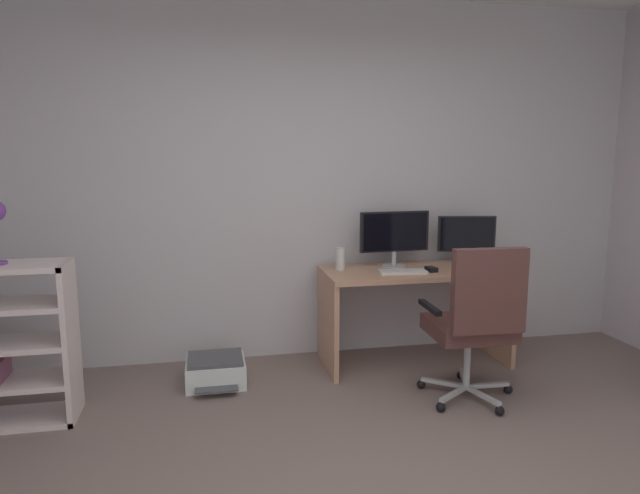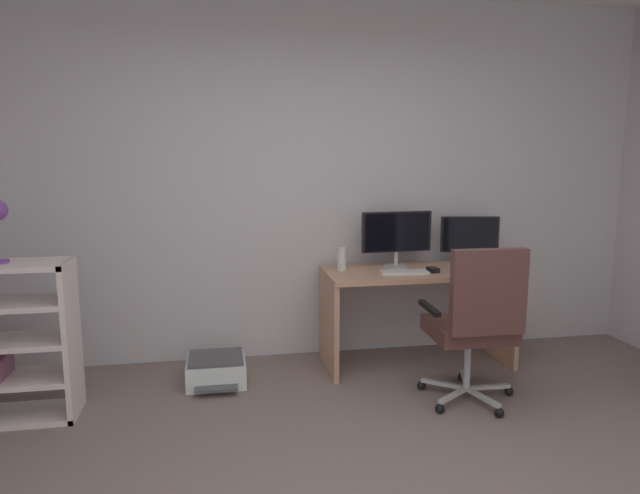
{
  "view_description": "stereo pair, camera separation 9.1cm",
  "coord_description": "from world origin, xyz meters",
  "px_view_note": "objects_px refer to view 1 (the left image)",
  "views": [
    {
      "loc": [
        -0.71,
        -2.01,
        1.58
      ],
      "look_at": [
        0.02,
        1.6,
        0.97
      ],
      "focal_mm": 31.72,
      "sensor_mm": 36.0,
      "label": 1
    },
    {
      "loc": [
        -0.62,
        -2.02,
        1.58
      ],
      "look_at": [
        0.02,
        1.6,
        0.97
      ],
      "focal_mm": 31.72,
      "sensor_mm": 36.0,
      "label": 2
    }
  ],
  "objects_px": {
    "monitor_secondary": "(467,236)",
    "printer": "(216,371)",
    "keyboard": "(403,272)",
    "monitor_main": "(395,234)",
    "office_chair": "(476,318)",
    "computer_mouse": "(431,269)",
    "desk": "(415,295)",
    "desktop_speaker": "(340,259)"
  },
  "relations": [
    {
      "from": "keyboard",
      "to": "monitor_main",
      "type": "bearing_deg",
      "value": 90.08
    },
    {
      "from": "office_chair",
      "to": "computer_mouse",
      "type": "bearing_deg",
      "value": 92.26
    },
    {
      "from": "keyboard",
      "to": "office_chair",
      "type": "relative_size",
      "value": 0.33
    },
    {
      "from": "desk",
      "to": "monitor_main",
      "type": "xyz_separation_m",
      "value": [
        -0.12,
        0.13,
        0.45
      ]
    },
    {
      "from": "desk",
      "to": "office_chair",
      "type": "xyz_separation_m",
      "value": [
        0.11,
        -0.77,
        0.04
      ]
    },
    {
      "from": "desktop_speaker",
      "to": "office_chair",
      "type": "height_order",
      "value": "office_chair"
    },
    {
      "from": "monitor_secondary",
      "to": "keyboard",
      "type": "bearing_deg",
      "value": -157.99
    },
    {
      "from": "monitor_secondary",
      "to": "office_chair",
      "type": "xyz_separation_m",
      "value": [
        -0.36,
        -0.9,
        -0.38
      ]
    },
    {
      "from": "desk",
      "to": "keyboard",
      "type": "relative_size",
      "value": 4.06
    },
    {
      "from": "computer_mouse",
      "to": "desktop_speaker",
      "type": "height_order",
      "value": "desktop_speaker"
    },
    {
      "from": "monitor_main",
      "to": "monitor_secondary",
      "type": "xyz_separation_m",
      "value": [
        0.59,
        0.0,
        -0.04
      ]
    },
    {
      "from": "computer_mouse",
      "to": "desk",
      "type": "bearing_deg",
      "value": 122.63
    },
    {
      "from": "keyboard",
      "to": "printer",
      "type": "relative_size",
      "value": 0.76
    },
    {
      "from": "printer",
      "to": "keyboard",
      "type": "bearing_deg",
      "value": 0.48
    },
    {
      "from": "monitor_secondary",
      "to": "printer",
      "type": "distance_m",
      "value": 2.15
    },
    {
      "from": "computer_mouse",
      "to": "office_chair",
      "type": "bearing_deg",
      "value": -94.72
    },
    {
      "from": "desk",
      "to": "printer",
      "type": "distance_m",
      "value": 1.56
    },
    {
      "from": "desk",
      "to": "monitor_secondary",
      "type": "bearing_deg",
      "value": 16.14
    },
    {
      "from": "monitor_main",
      "to": "keyboard",
      "type": "xyz_separation_m",
      "value": [
        -0.02,
        -0.25,
        -0.24
      ]
    },
    {
      "from": "desk",
      "to": "computer_mouse",
      "type": "height_order",
      "value": "computer_mouse"
    },
    {
      "from": "monitor_main",
      "to": "desktop_speaker",
      "type": "height_order",
      "value": "monitor_main"
    },
    {
      "from": "desktop_speaker",
      "to": "printer",
      "type": "distance_m",
      "value": 1.2
    },
    {
      "from": "office_chair",
      "to": "monitor_main",
      "type": "bearing_deg",
      "value": 104.45
    },
    {
      "from": "printer",
      "to": "desktop_speaker",
      "type": "bearing_deg",
      "value": 12.59
    },
    {
      "from": "keyboard",
      "to": "desktop_speaker",
      "type": "height_order",
      "value": "desktop_speaker"
    },
    {
      "from": "keyboard",
      "to": "office_chair",
      "type": "xyz_separation_m",
      "value": [
        0.25,
        -0.66,
        -0.17
      ]
    },
    {
      "from": "office_chair",
      "to": "printer",
      "type": "height_order",
      "value": "office_chair"
    },
    {
      "from": "monitor_secondary",
      "to": "keyboard",
      "type": "distance_m",
      "value": 0.69
    },
    {
      "from": "monitor_secondary",
      "to": "office_chair",
      "type": "height_order",
      "value": "monitor_secondary"
    },
    {
      "from": "monitor_main",
      "to": "printer",
      "type": "bearing_deg",
      "value": -169.4
    },
    {
      "from": "monitor_main",
      "to": "computer_mouse",
      "type": "height_order",
      "value": "monitor_main"
    },
    {
      "from": "monitor_main",
      "to": "monitor_secondary",
      "type": "relative_size",
      "value": 1.23
    },
    {
      "from": "keyboard",
      "to": "printer",
      "type": "xyz_separation_m",
      "value": [
        -1.35,
        -0.01,
        -0.64
      ]
    },
    {
      "from": "desk",
      "to": "monitor_main",
      "type": "relative_size",
      "value": 2.52
    },
    {
      "from": "desktop_speaker",
      "to": "computer_mouse",
      "type": "bearing_deg",
      "value": -16.22
    },
    {
      "from": "monitor_secondary",
      "to": "printer",
      "type": "relative_size",
      "value": 1.0
    },
    {
      "from": "desk",
      "to": "desktop_speaker",
      "type": "height_order",
      "value": "desktop_speaker"
    },
    {
      "from": "keyboard",
      "to": "computer_mouse",
      "type": "bearing_deg",
      "value": 6.72
    },
    {
      "from": "keyboard",
      "to": "office_chair",
      "type": "distance_m",
      "value": 0.72
    },
    {
      "from": "desktop_speaker",
      "to": "printer",
      "type": "bearing_deg",
      "value": -167.41
    },
    {
      "from": "computer_mouse",
      "to": "office_chair",
      "type": "relative_size",
      "value": 0.1
    },
    {
      "from": "keyboard",
      "to": "desktop_speaker",
      "type": "bearing_deg",
      "value": 158.63
    }
  ]
}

